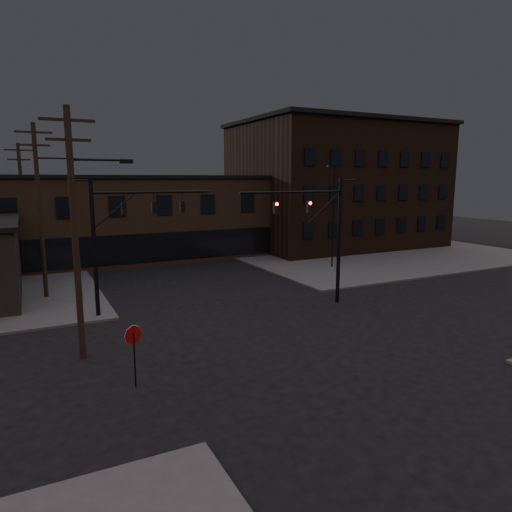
# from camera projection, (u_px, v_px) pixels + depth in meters

# --- Properties ---
(ground) EXTENTS (140.00, 140.00, 0.00)m
(ground) POSITION_uv_depth(u_px,v_px,m) (287.00, 339.00, 23.07)
(ground) COLOR black
(ground) RESTS_ON ground
(sidewalk_ne) EXTENTS (30.00, 30.00, 0.15)m
(sidewalk_ne) POSITION_uv_depth(u_px,v_px,m) (354.00, 248.00, 52.19)
(sidewalk_ne) COLOR #474744
(sidewalk_ne) RESTS_ON ground
(building_row) EXTENTS (40.00, 12.00, 8.00)m
(building_row) POSITION_uv_depth(u_px,v_px,m) (149.00, 218.00, 47.04)
(building_row) COLOR brown
(building_row) RESTS_ON ground
(building_right) EXTENTS (22.00, 16.00, 14.00)m
(building_right) POSITION_uv_depth(u_px,v_px,m) (335.00, 187.00, 54.54)
(building_right) COLOR black
(building_right) RESTS_ON ground
(traffic_signal_near) EXTENTS (7.12, 0.24, 8.00)m
(traffic_signal_near) POSITION_uv_depth(u_px,v_px,m) (325.00, 228.00, 28.58)
(traffic_signal_near) COLOR black
(traffic_signal_near) RESTS_ON ground
(traffic_signal_far) EXTENTS (7.12, 0.24, 8.00)m
(traffic_signal_far) POSITION_uv_depth(u_px,v_px,m) (117.00, 231.00, 26.29)
(traffic_signal_far) COLOR black
(traffic_signal_far) RESTS_ON ground
(stop_sign) EXTENTS (0.72, 0.33, 2.48)m
(stop_sign) POSITION_uv_depth(u_px,v_px,m) (134.00, 341.00, 17.46)
(stop_sign) COLOR black
(stop_sign) RESTS_ON ground
(utility_pole_near) EXTENTS (3.70, 0.28, 11.00)m
(utility_pole_near) POSITION_uv_depth(u_px,v_px,m) (76.00, 229.00, 19.66)
(utility_pole_near) COLOR black
(utility_pole_near) RESTS_ON ground
(utility_pole_mid) EXTENTS (3.70, 0.28, 11.50)m
(utility_pole_mid) POSITION_uv_depth(u_px,v_px,m) (41.00, 208.00, 29.73)
(utility_pole_mid) COLOR black
(utility_pole_mid) RESTS_ON ground
(utility_pole_far) EXTENTS (2.20, 0.28, 11.00)m
(utility_pole_far) POSITION_uv_depth(u_px,v_px,m) (23.00, 204.00, 39.87)
(utility_pole_far) COLOR black
(utility_pole_far) RESTS_ON ground
(lot_light_a) EXTENTS (1.50, 0.28, 9.14)m
(lot_light_a) POSITION_uv_depth(u_px,v_px,m) (334.00, 207.00, 40.24)
(lot_light_a) COLOR black
(lot_light_a) RESTS_ON ground
(lot_light_b) EXTENTS (1.50, 0.28, 9.14)m
(lot_light_b) POSITION_uv_depth(u_px,v_px,m) (352.00, 203.00, 47.30)
(lot_light_b) COLOR black
(lot_light_b) RESTS_ON ground
(parked_car_lot_a) EXTENTS (4.56, 2.39, 1.48)m
(parked_car_lot_a) POSITION_uv_depth(u_px,v_px,m) (323.00, 247.00, 47.94)
(parked_car_lot_a) COLOR black
(parked_car_lot_a) RESTS_ON sidewalk_ne
(parked_car_lot_b) EXTENTS (5.31, 3.54, 1.43)m
(parked_car_lot_b) POSITION_uv_depth(u_px,v_px,m) (325.00, 240.00, 53.14)
(parked_car_lot_b) COLOR #B4B4B7
(parked_car_lot_b) RESTS_ON sidewalk_ne
(car_crossing) EXTENTS (2.68, 4.63, 1.44)m
(car_crossing) POSITION_uv_depth(u_px,v_px,m) (140.00, 255.00, 43.73)
(car_crossing) COLOR black
(car_crossing) RESTS_ON ground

